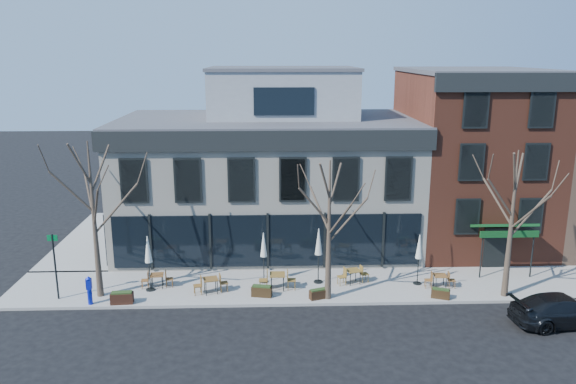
{
  "coord_description": "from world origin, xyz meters",
  "views": [
    {
      "loc": [
        0.1,
        -29.87,
        12.16
      ],
      "look_at": [
        1.21,
        2.0,
        4.19
      ],
      "focal_mm": 35.0,
      "sensor_mm": 36.0,
      "label": 1
    }
  ],
  "objects_px": {
    "call_box": "(89,289)",
    "umbrella_0": "(148,252)",
    "cafe_set_0": "(157,279)",
    "parked_sedan": "(563,310)"
  },
  "relations": [
    {
      "from": "call_box",
      "to": "umbrella_0",
      "type": "relative_size",
      "value": 0.5
    },
    {
      "from": "call_box",
      "to": "umbrella_0",
      "type": "bearing_deg",
      "value": 31.14
    },
    {
      "from": "call_box",
      "to": "cafe_set_0",
      "type": "height_order",
      "value": "call_box"
    },
    {
      "from": "parked_sedan",
      "to": "umbrella_0",
      "type": "relative_size",
      "value": 1.65
    },
    {
      "from": "parked_sedan",
      "to": "cafe_set_0",
      "type": "xyz_separation_m",
      "value": [
        -19.3,
        4.48,
        -0.1
      ]
    },
    {
      "from": "call_box",
      "to": "cafe_set_0",
      "type": "xyz_separation_m",
      "value": [
        2.9,
        1.92,
        -0.32
      ]
    },
    {
      "from": "umbrella_0",
      "to": "call_box",
      "type": "bearing_deg",
      "value": -148.86
    },
    {
      "from": "call_box",
      "to": "umbrella_0",
      "type": "distance_m",
      "value": 3.31
    },
    {
      "from": "call_box",
      "to": "umbrella_0",
      "type": "height_order",
      "value": "umbrella_0"
    },
    {
      "from": "call_box",
      "to": "cafe_set_0",
      "type": "distance_m",
      "value": 3.5
    }
  ]
}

